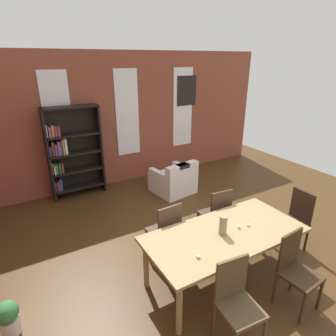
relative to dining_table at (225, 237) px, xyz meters
name	(u,v)px	position (x,y,z in m)	size (l,w,h in m)	color
ground_plane	(224,261)	(0.27, 0.26, -0.67)	(9.15, 9.15, 0.00)	#4A2F15
back_wall_brick	(126,119)	(0.27, 3.84, 0.83)	(7.46, 0.12, 2.99)	brown
window_pane_0	(58,120)	(-1.24, 3.77, 0.98)	(0.55, 0.02, 1.94)	white
window_pane_1	(127,113)	(0.27, 3.77, 0.98)	(0.55, 0.02, 1.94)	white
window_pane_2	(183,108)	(1.78, 3.77, 0.98)	(0.55, 0.02, 1.94)	white
dining_table	(225,237)	(0.00, 0.00, 0.00)	(2.09, 1.00, 0.74)	#9A7F53
vase_on_table	(223,225)	(-0.05, 0.00, 0.20)	(0.10, 0.10, 0.26)	#998466
tealight_candle_0	(198,257)	(-0.59, -0.22, 0.09)	(0.04, 0.04, 0.03)	silver
tealight_candle_1	(239,227)	(0.22, -0.01, 0.09)	(0.04, 0.04, 0.03)	silver
tealight_candle_2	(248,225)	(0.36, -0.04, 0.09)	(0.04, 0.04, 0.03)	silver
dining_chair_near_left	(236,300)	(-0.46, -0.73, -0.16)	(0.44, 0.44, 0.95)	brown
dining_chair_far_right	(216,213)	(0.47, 0.73, -0.16)	(0.43, 0.43, 0.95)	#422E22
dining_chair_near_right	(295,268)	(0.47, -0.73, -0.16)	(0.43, 0.43, 0.95)	#392816
dining_chair_head_right	(295,218)	(1.42, 0.00, -0.16)	(0.41, 0.41, 0.95)	black
dining_chair_far_left	(166,230)	(-0.47, 0.73, -0.16)	(0.42, 0.42, 0.95)	#4C352A
bookshelf_tall	(71,152)	(-1.11, 3.59, 0.33)	(1.11, 0.32, 1.94)	black
armchair_white	(174,181)	(0.82, 2.61, -0.39)	(0.91, 0.91, 0.75)	white
potted_plant_by_shelf	(8,317)	(-2.53, 0.53, -0.45)	(0.24, 0.24, 0.42)	silver
framed_picture	(186,91)	(1.87, 3.76, 1.39)	(0.56, 0.03, 0.72)	black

